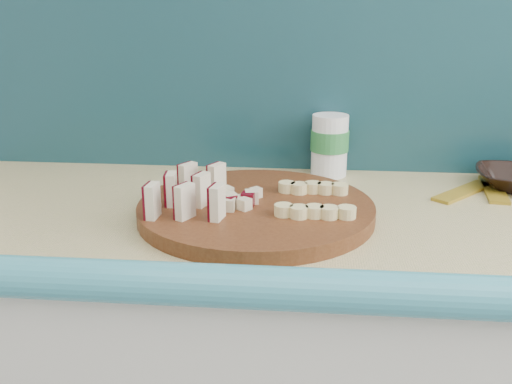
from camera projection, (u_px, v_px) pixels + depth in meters
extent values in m
cube|color=tan|center=(503.00, 225.00, 1.02)|extent=(2.20, 0.60, 0.03)
cube|color=teal|center=(477.00, 58.00, 1.20)|extent=(2.20, 0.02, 0.50)
cylinder|color=#44200E|center=(256.00, 210.00, 1.01)|extent=(0.43, 0.43, 0.03)
cube|color=beige|center=(153.00, 201.00, 0.93)|extent=(0.02, 0.04, 0.06)
cube|color=#4E0510|center=(147.00, 201.00, 0.93)|extent=(0.01, 0.04, 0.06)
cube|color=beige|center=(172.00, 189.00, 0.99)|extent=(0.02, 0.04, 0.06)
cube|color=#4E0510|center=(166.00, 189.00, 0.99)|extent=(0.01, 0.04, 0.06)
cube|color=beige|center=(188.00, 179.00, 1.05)|extent=(0.02, 0.04, 0.06)
cube|color=#4E0510|center=(183.00, 179.00, 1.05)|extent=(0.01, 0.04, 0.06)
cube|color=beige|center=(185.00, 202.00, 0.93)|extent=(0.02, 0.04, 0.06)
cube|color=#4E0510|center=(179.00, 202.00, 0.93)|extent=(0.01, 0.04, 0.06)
cube|color=beige|center=(202.00, 190.00, 0.98)|extent=(0.02, 0.04, 0.06)
cube|color=#4E0510|center=(197.00, 190.00, 0.99)|extent=(0.01, 0.04, 0.06)
cube|color=beige|center=(217.00, 179.00, 1.04)|extent=(0.02, 0.04, 0.06)
cube|color=#4E0510|center=(212.00, 179.00, 1.04)|extent=(0.01, 0.04, 0.06)
cube|color=beige|center=(218.00, 202.00, 0.92)|extent=(0.02, 0.04, 0.06)
cube|color=#4E0510|center=(212.00, 202.00, 0.92)|extent=(0.01, 0.04, 0.06)
cube|color=beige|center=(247.00, 197.00, 1.01)|extent=(0.02, 0.02, 0.02)
cube|color=beige|center=(250.00, 195.00, 1.01)|extent=(0.02, 0.02, 0.02)
cube|color=#4E0510|center=(249.00, 193.00, 1.03)|extent=(0.02, 0.02, 0.02)
cube|color=beige|center=(242.00, 195.00, 1.02)|extent=(0.02, 0.02, 0.02)
cube|color=beige|center=(236.00, 194.00, 1.02)|extent=(0.02, 0.02, 0.02)
cube|color=beige|center=(228.00, 195.00, 1.01)|extent=(0.02, 0.02, 0.02)
cube|color=beige|center=(235.00, 197.00, 1.00)|extent=(0.02, 0.02, 0.02)
cube|color=beige|center=(233.00, 200.00, 0.99)|extent=(0.02, 0.02, 0.02)
cube|color=#4E0510|center=(238.00, 202.00, 0.98)|extent=(0.02, 0.02, 0.02)
cube|color=beige|center=(245.00, 199.00, 0.99)|extent=(0.02, 0.02, 0.02)
cube|color=beige|center=(252.00, 199.00, 0.99)|extent=(0.02, 0.02, 0.02)
cylinder|color=beige|center=(285.00, 211.00, 0.94)|extent=(0.03, 0.03, 0.02)
cylinder|color=beige|center=(300.00, 211.00, 0.94)|extent=(0.03, 0.03, 0.02)
cylinder|color=beige|center=(315.00, 212.00, 0.94)|extent=(0.03, 0.03, 0.02)
cylinder|color=beige|center=(331.00, 212.00, 0.94)|extent=(0.03, 0.03, 0.02)
cylinder|color=beige|center=(346.00, 212.00, 0.93)|extent=(0.03, 0.03, 0.02)
cylinder|color=beige|center=(286.00, 187.00, 1.06)|extent=(0.03, 0.03, 0.02)
cylinder|color=beige|center=(300.00, 188.00, 1.06)|extent=(0.03, 0.03, 0.02)
cylinder|color=beige|center=(313.00, 188.00, 1.06)|extent=(0.03, 0.03, 0.02)
cylinder|color=beige|center=(327.00, 188.00, 1.06)|extent=(0.03, 0.03, 0.02)
cylinder|color=beige|center=(341.00, 189.00, 1.05)|extent=(0.03, 0.03, 0.02)
cylinder|color=white|center=(329.00, 145.00, 1.24)|extent=(0.08, 0.08, 0.13)
cylinder|color=#328C44|center=(330.00, 140.00, 1.23)|extent=(0.08, 0.08, 0.04)
cube|color=#B58B22|center=(463.00, 192.00, 1.14)|extent=(0.15, 0.15, 0.01)
cube|color=#B58B22|center=(493.00, 189.00, 1.15)|extent=(0.06, 0.18, 0.01)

